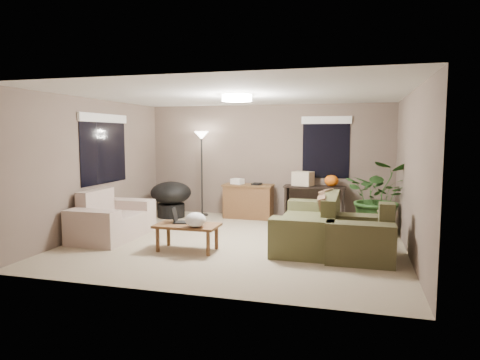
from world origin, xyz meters
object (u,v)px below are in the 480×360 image
(floor_lamp, at_px, (202,145))
(houseplant, at_px, (379,205))
(coffee_table, at_px, (187,228))
(console_table, at_px, (314,200))
(papasan_chair, at_px, (171,196))
(main_sofa, at_px, (311,227))
(desk, at_px, (248,201))
(armchair, at_px, (361,239))
(cat_scratching_post, at_px, (383,226))
(loveseat, at_px, (111,221))

(floor_lamp, xyz_separation_m, houseplant, (3.82, -0.79, -1.06))
(coffee_table, bearing_deg, console_table, 59.88)
(coffee_table, distance_m, papasan_chair, 2.88)
(coffee_table, height_order, papasan_chair, papasan_chair)
(main_sofa, xyz_separation_m, desk, (-1.57, 1.91, 0.08))
(armchair, relative_size, cat_scratching_post, 2.00)
(loveseat, bearing_deg, desk, 51.08)
(console_table, distance_m, papasan_chair, 3.16)
(loveseat, height_order, houseplant, houseplant)
(coffee_table, bearing_deg, cat_scratching_post, 29.55)
(floor_lamp, bearing_deg, main_sofa, -36.20)
(loveseat, height_order, desk, loveseat)
(console_table, height_order, floor_lamp, floor_lamp)
(coffee_table, height_order, desk, desk)
(armchair, xyz_separation_m, floor_lamp, (-3.49, 2.64, 1.30))
(coffee_table, xyz_separation_m, desk, (0.28, 2.85, 0.02))
(console_table, relative_size, papasan_chair, 1.17)
(main_sofa, distance_m, houseplant, 1.65)
(armchair, height_order, houseplant, houseplant)
(main_sofa, distance_m, floor_lamp, 3.57)
(papasan_chair, relative_size, floor_lamp, 0.58)
(loveseat, distance_m, desk, 3.07)
(console_table, xyz_separation_m, cat_scratching_post, (1.34, -1.22, -0.22))
(armchair, bearing_deg, coffee_table, -174.65)
(desk, distance_m, papasan_chair, 1.73)
(loveseat, height_order, console_table, loveseat)
(papasan_chair, bearing_deg, coffee_table, -60.51)
(loveseat, distance_m, console_table, 4.19)
(desk, bearing_deg, houseplant, -15.34)
(loveseat, xyz_separation_m, coffee_table, (1.65, -0.46, 0.06))
(main_sofa, distance_m, desk, 2.48)
(loveseat, relative_size, papasan_chair, 1.44)
(coffee_table, bearing_deg, loveseat, 164.59)
(coffee_table, distance_m, houseplant, 3.66)
(console_table, xyz_separation_m, floor_lamp, (-2.54, -0.06, 1.16))
(armchair, relative_size, houseplant, 0.73)
(main_sofa, bearing_deg, cat_scratching_post, 33.64)
(desk, height_order, floor_lamp, floor_lamp)
(floor_lamp, bearing_deg, coffee_table, -74.07)
(coffee_table, xyz_separation_m, cat_scratching_post, (3.05, 1.73, -0.14))
(armchair, bearing_deg, main_sofa, 139.74)
(cat_scratching_post, bearing_deg, armchair, -104.80)
(loveseat, bearing_deg, coffee_table, -15.41)
(armchair, relative_size, console_table, 0.77)
(main_sofa, relative_size, floor_lamp, 1.15)
(papasan_chair, bearing_deg, console_table, 8.07)
(loveseat, relative_size, floor_lamp, 0.84)
(floor_lamp, bearing_deg, console_table, 1.31)
(main_sofa, xyz_separation_m, papasan_chair, (-3.27, 1.57, 0.17))
(loveseat, bearing_deg, houseplant, 19.54)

